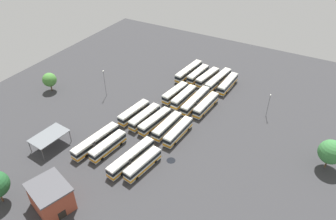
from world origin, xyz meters
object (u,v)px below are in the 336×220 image
tree_northwest (331,152)px  bus_row1_slot3 (145,117)px  bus_row2_slot3 (175,93)px  bus_row0_slot0 (143,164)px  bus_row2_slot1 (195,101)px  maintenance_shelter (49,136)px  lamp_post_near_entrance (268,105)px  bus_row3_slot3 (198,74)px  bus_row3_slot4 (189,71)px  bus_row1_slot2 (155,121)px  bus_row3_slot0 (228,84)px  lamp_post_by_building (105,82)px  bus_row0_slot3 (108,146)px  bus_row3_slot1 (218,80)px  bus_row3_slot2 (207,77)px  bus_row2_slot0 (206,105)px  bus_row0_slot4 (96,141)px  bus_row1_slot0 (178,132)px  depot_building (51,197)px  tree_north_edge (49,80)px  bus_row1_slot1 (167,126)px  bus_row1_slot4 (134,113)px  bus_row0_slot1 (131,158)px

tree_northwest → bus_row1_slot3: bearing=97.7°
bus_row2_slot3 → bus_row0_slot0: bearing=-165.3°
bus_row2_slot1 → maintenance_shelter: (-37.90, 26.06, 2.05)m
maintenance_shelter → lamp_post_near_entrance: 64.83m
bus_row3_slot3 → bus_row3_slot4: (0.41, 4.05, 0.00)m
bus_row1_slot2 → bus_row1_slot3: (0.24, 3.80, -0.00)m
bus_row3_slot0 → lamp_post_by_building: 43.05m
bus_row0_slot3 → bus_row1_slot3: size_ratio=0.96×
bus_row3_slot1 → bus_row3_slot3: bearing=88.4°
bus_row2_slot1 → bus_row0_slot3: bearing=160.5°
bus_row3_slot4 → lamp_post_near_entrance: (-11.16, -32.78, 2.55)m
tree_northwest → bus_row3_slot2: bearing=60.5°
bus_row2_slot0 → lamp_post_by_building: 34.67m
bus_row0_slot4 → bus_row1_slot0: same height
bus_row3_slot2 → depot_building: depot_building is taller
bus_row1_slot2 → tree_north_edge: bearing=90.9°
bus_row3_slot2 → tree_north_edge: bearing=125.7°
bus_row1_slot1 → bus_row1_slot4: size_ratio=1.00×
bus_row1_slot4 → lamp_post_near_entrance: bearing=-59.6°
bus_row1_slot4 → depot_building: depot_building is taller
bus_row1_slot1 → bus_row3_slot4: same height
bus_row3_slot2 → bus_row1_slot4: bearing=160.7°
bus_row2_slot1 → bus_row3_slot4: same height
bus_row1_slot3 → bus_row3_slot4: bearing=2.0°
tree_northwest → bus_row0_slot0: bearing=120.4°
depot_building → bus_row1_slot2: bearing=-7.6°
bus_row0_slot3 → lamp_post_near_entrance: size_ratio=1.50×
bus_row1_slot2 → tree_north_edge: (-0.69, 42.40, 2.49)m
bus_row3_slot2 → tree_north_edge: (-32.67, 45.49, 2.49)m
bus_row0_slot1 → bus_row3_slot3: same height
bus_row0_slot0 → bus_row0_slot1: bearing=83.3°
bus_row0_slot3 → bus_row1_slot1: (15.43, -9.71, 0.00)m
bus_row2_slot1 → bus_row0_slot0: bearing=-178.7°
bus_row0_slot0 → bus_row3_slot2: same height
maintenance_shelter → bus_row1_slot2: bearing=-42.6°
bus_row1_slot0 → depot_building: (-35.23, 13.15, 1.45)m
bus_row0_slot0 → bus_row3_slot2: (48.63, 3.48, 0.00)m
bus_row2_slot0 → lamp_post_by_building: lamp_post_by_building is taller
bus_row1_slot1 → bus_row1_slot2: size_ratio=0.96×
bus_row1_slot0 → bus_row1_slot1: bearing=79.7°
bus_row2_slot0 → bus_row1_slot1: bearing=160.6°
lamp_post_by_building → bus_row1_slot1: bearing=-102.6°
bus_row0_slot1 → bus_row1_slot3: (16.43, 6.45, -0.00)m
lamp_post_by_building → lamp_post_near_entrance: bearing=-73.2°
bus_row0_slot0 → bus_row0_slot4: (0.96, 16.07, 0.00)m
bus_row2_slot3 → bus_row3_slot3: size_ratio=0.97×
bus_row2_slot0 → tree_northwest: bearing=-102.5°
bus_row1_slot2 → maintenance_shelter: 29.95m
bus_row1_slot3 → bus_row3_slot2: 32.49m
bus_row0_slot0 → bus_row3_slot1: same height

